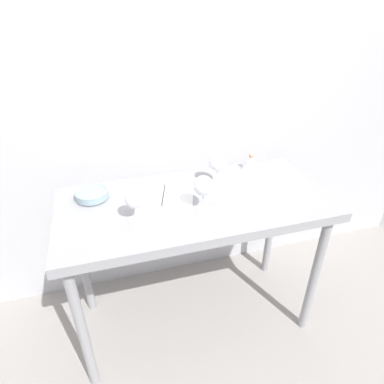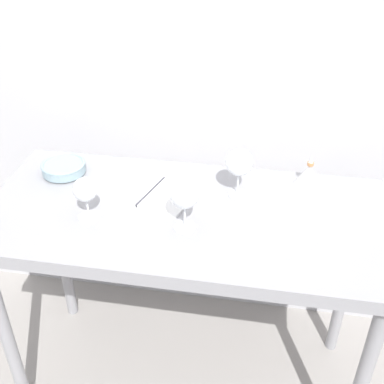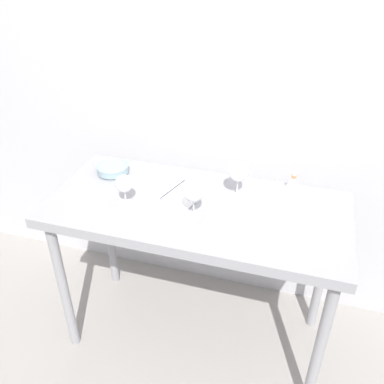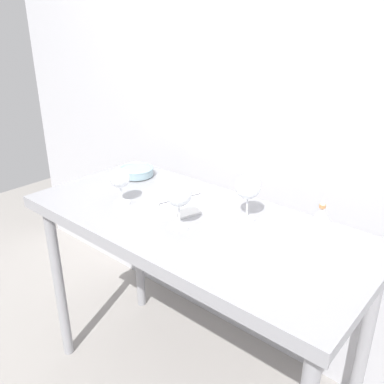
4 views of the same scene
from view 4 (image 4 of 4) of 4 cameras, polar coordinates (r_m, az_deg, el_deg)
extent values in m
cube|color=#BABABF|center=(1.86, 10.38, 12.89)|extent=(3.80, 0.04, 2.60)
cube|color=gray|center=(1.61, 0.21, -4.21)|extent=(1.40, 0.64, 0.04)
cube|color=gray|center=(1.41, -8.56, -8.94)|extent=(1.40, 0.01, 0.05)
cylinder|color=gray|center=(2.13, -18.14, -12.07)|extent=(0.05, 0.05, 0.86)
cylinder|color=gray|center=(2.38, -7.52, -7.04)|extent=(0.05, 0.05, 0.86)
cylinder|color=gray|center=(1.82, 22.76, -19.92)|extent=(0.05, 0.05, 0.86)
cylinder|color=white|center=(1.60, 7.61, -3.69)|extent=(0.06, 0.06, 0.00)
cylinder|color=white|center=(1.58, 7.70, -2.13)|extent=(0.01, 0.01, 0.09)
sphere|color=white|center=(1.54, 7.87, 0.80)|extent=(0.10, 0.10, 0.10)
cylinder|color=maroon|center=(1.55, 7.84, 0.22)|extent=(0.07, 0.07, 0.02)
cylinder|color=white|center=(1.52, -1.79, -4.86)|extent=(0.07, 0.07, 0.00)
cylinder|color=white|center=(1.50, -1.81, -3.28)|extent=(0.01, 0.01, 0.09)
sphere|color=white|center=(1.47, -1.85, -0.25)|extent=(0.10, 0.10, 0.10)
cylinder|color=#5D171A|center=(1.47, -1.85, -0.86)|extent=(0.07, 0.07, 0.02)
cylinder|color=white|center=(1.74, -9.81, -1.47)|extent=(0.07, 0.07, 0.00)
cylinder|color=white|center=(1.73, -9.89, -0.27)|extent=(0.01, 0.01, 0.08)
sphere|color=white|center=(1.70, -10.06, 1.97)|extent=(0.08, 0.08, 0.08)
cylinder|color=maroon|center=(1.71, -10.03, 1.52)|extent=(0.06, 0.06, 0.03)
cube|color=white|center=(1.80, -2.88, -0.22)|extent=(0.21, 0.24, 0.01)
cube|color=white|center=(1.68, -0.26, -1.98)|extent=(0.21, 0.24, 0.01)
cube|color=#3F3F47|center=(1.74, -1.62, -1.07)|extent=(0.07, 0.20, 0.01)
cube|color=white|center=(1.37, 10.30, -8.88)|extent=(0.24, 0.26, 0.00)
cylinder|color=beige|center=(2.03, -7.75, 2.29)|extent=(0.14, 0.14, 0.01)
cylinder|color=#8CA8B2|center=(2.02, -7.78, 2.82)|extent=(0.17, 0.17, 0.03)
torus|color=#8CA8B2|center=(2.02, -7.81, 3.29)|extent=(0.17, 0.17, 0.01)
cone|color=silver|center=(1.56, 17.58, -3.54)|extent=(0.11, 0.11, 0.09)
cylinder|color=#C17F4C|center=(1.54, 17.79, -1.88)|extent=(0.02, 0.02, 0.01)
cone|color=silver|center=(1.53, 17.89, -1.15)|extent=(0.02, 0.02, 0.03)
camera|label=1|loc=(1.39, -66.66, 18.39)|focal=30.91mm
camera|label=2|loc=(0.78, -80.14, 27.25)|focal=45.79mm
camera|label=3|loc=(0.75, -102.32, 25.33)|focal=38.12mm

